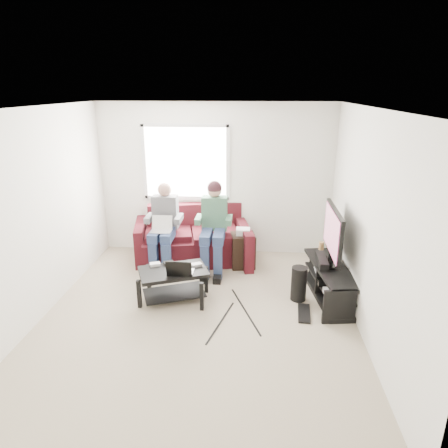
# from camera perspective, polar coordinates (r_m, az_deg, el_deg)

# --- Properties ---
(floor) EXTENTS (4.50, 4.50, 0.00)m
(floor) POSITION_cam_1_polar(r_m,az_deg,el_deg) (5.30, -3.69, -13.11)
(floor) COLOR tan
(floor) RESTS_ON ground
(ceiling) EXTENTS (4.50, 4.50, 0.00)m
(ceiling) POSITION_cam_1_polar(r_m,az_deg,el_deg) (4.50, -4.41, 16.21)
(ceiling) COLOR white
(ceiling) RESTS_ON wall_back
(wall_back) EXTENTS (4.50, 0.00, 4.50)m
(wall_back) POSITION_cam_1_polar(r_m,az_deg,el_deg) (6.90, -1.26, 6.28)
(wall_back) COLOR silver
(wall_back) RESTS_ON floor
(wall_front) EXTENTS (4.50, 0.00, 4.50)m
(wall_front) POSITION_cam_1_polar(r_m,az_deg,el_deg) (2.75, -11.14, -14.76)
(wall_front) COLOR silver
(wall_front) RESTS_ON floor
(wall_left) EXTENTS (0.00, 4.50, 4.50)m
(wall_left) POSITION_cam_1_polar(r_m,az_deg,el_deg) (5.41, -25.47, 0.84)
(wall_left) COLOR silver
(wall_left) RESTS_ON floor
(wall_right) EXTENTS (0.00, 4.50, 4.50)m
(wall_right) POSITION_cam_1_polar(r_m,az_deg,el_deg) (4.87, 19.94, -0.30)
(wall_right) COLOR silver
(wall_right) RESTS_ON floor
(window) EXTENTS (1.48, 0.04, 1.28)m
(window) POSITION_cam_1_polar(r_m,az_deg,el_deg) (6.89, -5.49, 8.73)
(window) COLOR white
(window) RESTS_ON wall_back
(sofa) EXTENTS (2.12, 1.24, 0.91)m
(sofa) POSITION_cam_1_polar(r_m,az_deg,el_deg) (6.82, -4.51, -2.44)
(sofa) COLOR #481216
(sofa) RESTS_ON floor
(person_left) EXTENTS (0.40, 0.70, 1.38)m
(person_left) POSITION_cam_1_polar(r_m,az_deg,el_deg) (6.42, -8.62, 0.11)
(person_left) COLOR navy
(person_left) RESTS_ON sofa
(person_right) EXTENTS (0.40, 0.71, 1.42)m
(person_right) POSITION_cam_1_polar(r_m,az_deg,el_deg) (6.29, -1.49, 0.51)
(person_right) COLOR navy
(person_right) RESTS_ON sofa
(laptop_silver) EXTENTS (0.37, 0.31, 0.24)m
(laptop_silver) POSITION_cam_1_polar(r_m,az_deg,el_deg) (6.26, -8.98, -0.53)
(laptop_silver) COLOR silver
(laptop_silver) RESTS_ON person_left
(coffee_table) EXTENTS (1.04, 0.85, 0.45)m
(coffee_table) POSITION_cam_1_polar(r_m,az_deg,el_deg) (5.57, -7.22, -7.64)
(coffee_table) COLOR black
(coffee_table) RESTS_ON floor
(laptop_black) EXTENTS (0.41, 0.35, 0.24)m
(laptop_black) POSITION_cam_1_polar(r_m,az_deg,el_deg) (5.37, -6.24, -5.81)
(laptop_black) COLOR black
(laptop_black) RESTS_ON coffee_table
(controller_a) EXTENTS (0.16, 0.13, 0.04)m
(controller_a) POSITION_cam_1_polar(r_m,az_deg,el_deg) (5.68, -9.82, -5.69)
(controller_a) COLOR silver
(controller_a) RESTS_ON coffee_table
(controller_b) EXTENTS (0.17, 0.15, 0.04)m
(controller_b) POSITION_cam_1_polar(r_m,az_deg,el_deg) (5.69, -7.91, -5.53)
(controller_b) COLOR black
(controller_b) RESTS_ON coffee_table
(controller_c) EXTENTS (0.17, 0.15, 0.04)m
(controller_c) POSITION_cam_1_polar(r_m,az_deg,el_deg) (5.59, -3.94, -5.84)
(controller_c) COLOR gray
(controller_c) RESTS_ON coffee_table
(tv_stand) EXTENTS (0.60, 1.44, 0.46)m
(tv_stand) POSITION_cam_1_polar(r_m,az_deg,el_deg) (5.84, 14.89, -8.22)
(tv_stand) COLOR black
(tv_stand) RESTS_ON floor
(tv) EXTENTS (0.12, 1.10, 0.81)m
(tv) POSITION_cam_1_polar(r_m,az_deg,el_deg) (5.65, 15.30, -1.29)
(tv) COLOR black
(tv) RESTS_ON tv_stand
(soundbar) EXTENTS (0.12, 0.50, 0.10)m
(soundbar) POSITION_cam_1_polar(r_m,az_deg,el_deg) (5.78, 13.81, -5.08)
(soundbar) COLOR black
(soundbar) RESTS_ON tv_stand
(drink_cup) EXTENTS (0.08, 0.08, 0.12)m
(drink_cup) POSITION_cam_1_polar(r_m,az_deg,el_deg) (6.27, 13.73, -3.04)
(drink_cup) COLOR #A67A47
(drink_cup) RESTS_ON tv_stand
(console_white) EXTENTS (0.30, 0.22, 0.06)m
(console_white) POSITION_cam_1_polar(r_m,az_deg,el_deg) (5.46, 15.65, -9.48)
(console_white) COLOR silver
(console_white) RESTS_ON tv_stand
(console_grey) EXTENTS (0.34, 0.26, 0.08)m
(console_grey) POSITION_cam_1_polar(r_m,az_deg,el_deg) (6.07, 14.49, -6.27)
(console_grey) COLOR gray
(console_grey) RESTS_ON tv_stand
(console_black) EXTENTS (0.38, 0.30, 0.07)m
(console_black) POSITION_cam_1_polar(r_m,az_deg,el_deg) (5.77, 15.04, -7.79)
(console_black) COLOR black
(console_black) RESTS_ON tv_stand
(subwoofer) EXTENTS (0.21, 0.21, 0.49)m
(subwoofer) POSITION_cam_1_polar(r_m,az_deg,el_deg) (5.66, 10.63, -8.37)
(subwoofer) COLOR black
(subwoofer) RESTS_ON floor
(keyboard_floor) EXTENTS (0.19, 0.48, 0.03)m
(keyboard_floor) POSITION_cam_1_polar(r_m,az_deg,el_deg) (5.45, 11.37, -12.37)
(keyboard_floor) COLOR black
(keyboard_floor) RESTS_ON floor
(end_table) EXTENTS (0.38, 0.38, 0.66)m
(end_table) POSITION_cam_1_polar(r_m,az_deg,el_deg) (6.56, 2.70, -3.65)
(end_table) COLOR black
(end_table) RESTS_ON floor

